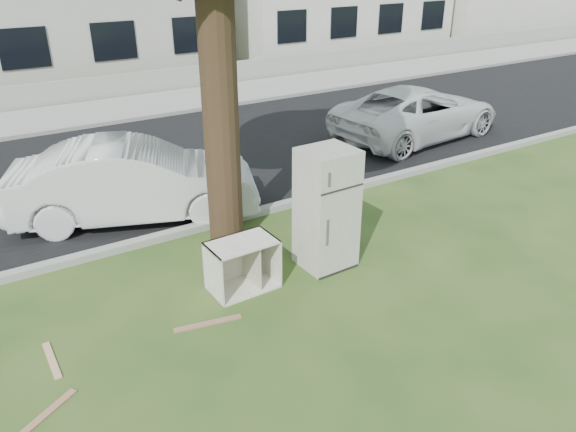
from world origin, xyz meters
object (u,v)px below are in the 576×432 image
cabinet (242,265)px  car_right (417,112)px  fridge (327,209)px  car_center (134,181)px

cabinet → car_right: 7.99m
car_right → fridge: bearing=119.5°
cabinet → car_center: size_ratio=0.22×
fridge → cabinet: fridge is taller
car_right → car_center: bearing=90.7°
fridge → car_center: bearing=119.8°
car_center → car_right: 7.53m
car_center → car_right: size_ratio=0.91×
car_center → car_right: (7.49, 0.82, -0.05)m
fridge → cabinet: bearing=176.3°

